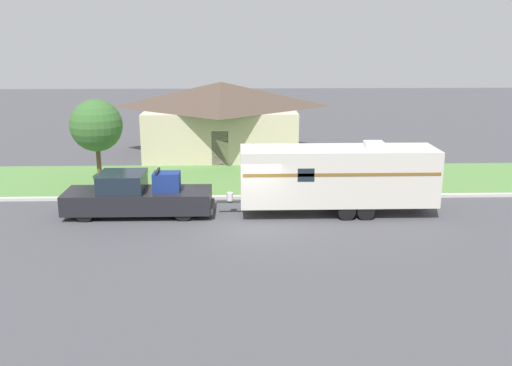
{
  "coord_description": "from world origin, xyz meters",
  "views": [
    {
      "loc": [
        -0.49,
        -22.64,
        7.74
      ],
      "look_at": [
        0.25,
        1.37,
        1.4
      ],
      "focal_mm": 40.0,
      "sensor_mm": 36.0,
      "label": 1
    }
  ],
  "objects": [
    {
      "name": "pickup_truck",
      "position": [
        -4.94,
        1.37,
        0.85
      ],
      "size": [
        6.45,
        2.08,
        2.02
      ],
      "color": "black",
      "rests_on": "ground_plane"
    },
    {
      "name": "lawn_strip",
      "position": [
        0.0,
        7.4,
        0.01
      ],
      "size": [
        80.0,
        7.0,
        0.03
      ],
      "color": "#568442",
      "rests_on": "ground_plane"
    },
    {
      "name": "house_across_street",
      "position": [
        -1.61,
        14.72,
        2.42
      ],
      "size": [
        10.16,
        8.49,
        4.68
      ],
      "color": "beige",
      "rests_on": "ground_plane"
    },
    {
      "name": "mailbox",
      "position": [
        -5.17,
        4.36,
        1.07
      ],
      "size": [
        0.48,
        0.2,
        1.4
      ],
      "color": "brown",
      "rests_on": "ground_plane"
    },
    {
      "name": "travel_trailer",
      "position": [
        3.83,
        1.37,
        1.71
      ],
      "size": [
        9.54,
        2.29,
        3.21
      ],
      "color": "black",
      "rests_on": "ground_plane"
    },
    {
      "name": "tree_in_yard",
      "position": [
        -7.81,
        6.66,
        3.12
      ],
      "size": [
        2.69,
        2.69,
        4.48
      ],
      "color": "brown",
      "rests_on": "ground_plane"
    },
    {
      "name": "curb_strip",
      "position": [
        0.0,
        3.75,
        0.07
      ],
      "size": [
        80.0,
        0.3,
        0.14
      ],
      "color": "beige",
      "rests_on": "ground_plane"
    },
    {
      "name": "ground_plane",
      "position": [
        0.0,
        0.0,
        0.0
      ],
      "size": [
        120.0,
        120.0,
        0.0
      ],
      "primitive_type": "plane",
      "color": "#47474C"
    }
  ]
}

